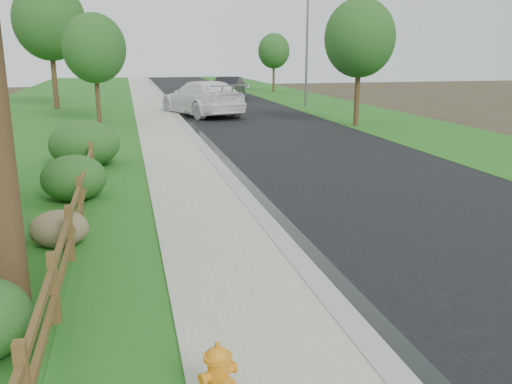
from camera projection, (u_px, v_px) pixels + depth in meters
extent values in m
cube|color=black|center=(225.00, 104.00, 39.79)|extent=(8.00, 90.00, 0.02)
cube|color=#9A968C|center=(167.00, 105.00, 38.84)|extent=(0.40, 90.00, 0.12)
cube|color=black|center=(172.00, 105.00, 38.93)|extent=(0.50, 90.00, 0.00)
cube|color=gray|center=(149.00, 105.00, 38.55)|extent=(2.20, 90.00, 0.10)
cube|color=#27611B|center=(122.00, 106.00, 38.13)|extent=(1.60, 90.00, 0.06)
cube|color=#27611B|center=(43.00, 108.00, 36.96)|extent=(9.00, 90.00, 0.04)
cube|color=#27611B|center=(314.00, 102.00, 41.34)|extent=(6.00, 90.00, 0.04)
cube|color=#4E371A|center=(54.00, 290.00, 7.50)|extent=(0.12, 0.12, 1.10)
cube|color=#4E371A|center=(70.00, 235.00, 9.76)|extent=(0.12, 0.12, 1.10)
cube|color=#4E371A|center=(80.00, 200.00, 12.02)|extent=(0.12, 0.12, 1.10)
cube|color=#4E371A|center=(87.00, 177.00, 14.28)|extent=(0.12, 0.12, 1.10)
cube|color=#4E371A|center=(92.00, 160.00, 16.54)|extent=(0.12, 0.12, 1.10)
cube|color=#4E371A|center=(96.00, 147.00, 18.80)|extent=(0.12, 0.12, 1.10)
cube|color=#4E371A|center=(43.00, 340.00, 6.39)|extent=(0.08, 2.35, 0.10)
cube|color=#4E371A|center=(39.00, 309.00, 6.29)|extent=(0.08, 2.35, 0.10)
cube|color=#4E371A|center=(64.00, 265.00, 8.65)|extent=(0.08, 2.35, 0.10)
cube|color=#4E371A|center=(62.00, 241.00, 8.55)|extent=(0.08, 2.35, 0.10)
cube|color=#4E371A|center=(76.00, 220.00, 10.91)|extent=(0.08, 2.35, 0.10)
cube|color=#4E371A|center=(74.00, 201.00, 10.81)|extent=(0.08, 2.35, 0.10)
cube|color=#4E371A|center=(84.00, 192.00, 13.17)|extent=(0.08, 2.35, 0.10)
cube|color=#4E371A|center=(83.00, 176.00, 13.07)|extent=(0.08, 2.35, 0.10)
cube|color=#4E371A|center=(90.00, 171.00, 15.43)|extent=(0.08, 2.35, 0.10)
cube|color=#4E371A|center=(89.00, 157.00, 15.33)|extent=(0.08, 2.35, 0.10)
cube|color=#4E371A|center=(94.00, 156.00, 17.69)|extent=(0.08, 2.35, 0.10)
cube|color=#4E371A|center=(93.00, 144.00, 17.59)|extent=(0.08, 2.35, 0.10)
cylinder|color=orange|center=(218.00, 379.00, 5.72)|extent=(0.23, 0.23, 0.51)
cylinder|color=orange|center=(218.00, 357.00, 5.66)|extent=(0.31, 0.31, 0.05)
ellipsoid|color=orange|center=(218.00, 355.00, 5.65)|extent=(0.25, 0.25, 0.19)
cylinder|color=orange|center=(218.00, 345.00, 5.62)|extent=(0.06, 0.06, 0.07)
cylinder|color=orange|center=(226.00, 383.00, 5.60)|extent=(0.18, 0.17, 0.15)
cylinder|color=orange|center=(204.00, 378.00, 5.61)|extent=(0.16, 0.16, 0.12)
cylinder|color=orange|center=(231.00, 368.00, 5.80)|extent=(0.16, 0.16, 0.12)
imported|color=white|center=(202.00, 98.00, 32.60)|extent=(4.96, 7.64, 2.06)
imported|color=black|center=(213.00, 93.00, 40.67)|extent=(1.99, 4.40, 1.47)
imported|color=black|center=(228.00, 88.00, 43.88)|extent=(3.79, 5.63, 1.76)
cylinder|color=slate|center=(307.00, 49.00, 36.57)|extent=(0.16, 0.16, 7.92)
ellipsoid|color=brown|center=(59.00, 229.00, 10.61)|extent=(1.24, 1.00, 0.76)
ellipsoid|color=#22491A|center=(74.00, 178.00, 13.92)|extent=(2.11, 2.11, 1.19)
ellipsoid|color=#22491A|center=(84.00, 144.00, 17.92)|extent=(2.51, 2.51, 1.57)
cylinder|color=#3C2C18|center=(97.00, 92.00, 28.21)|extent=(0.24, 0.24, 3.43)
ellipsoid|color=#22491A|center=(94.00, 48.00, 27.65)|extent=(3.21, 3.21, 3.53)
cylinder|color=#3C2C18|center=(357.00, 89.00, 27.48)|extent=(0.26, 0.26, 3.86)
ellipsoid|color=#22491A|center=(360.00, 38.00, 26.85)|extent=(3.53, 3.53, 3.88)
cylinder|color=#3C2C18|center=(54.00, 72.00, 35.69)|extent=(0.34, 0.34, 4.97)
ellipsoid|color=#22491A|center=(49.00, 21.00, 34.89)|extent=(4.58, 4.58, 5.04)
cylinder|color=#3C2C18|center=(274.00, 74.00, 51.10)|extent=(0.23, 0.23, 3.34)
ellipsoid|color=#22491A|center=(274.00, 51.00, 50.56)|extent=(2.95, 2.95, 3.25)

